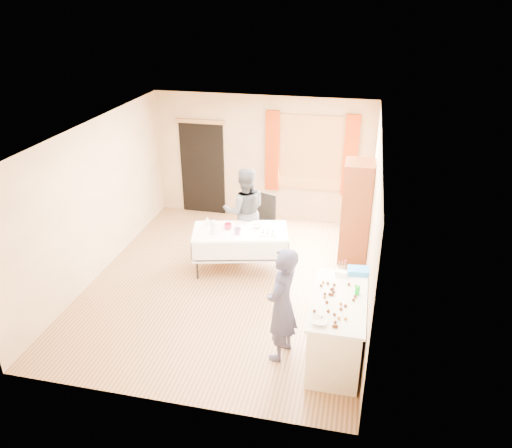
% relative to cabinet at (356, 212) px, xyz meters
% --- Properties ---
extents(floor, '(4.50, 5.50, 0.02)m').
position_rel_cabinet_xyz_m(floor, '(-1.99, -1.30, -0.93)').
color(floor, '#9E7047').
rests_on(floor, ground).
extents(ceiling, '(4.50, 5.50, 0.02)m').
position_rel_cabinet_xyz_m(ceiling, '(-1.99, -1.30, 1.69)').
color(ceiling, white).
rests_on(ceiling, floor).
extents(wall_back, '(4.50, 0.02, 2.60)m').
position_rel_cabinet_xyz_m(wall_back, '(-1.99, 1.46, 0.38)').
color(wall_back, tan).
rests_on(wall_back, floor).
extents(wall_front, '(4.50, 0.02, 2.60)m').
position_rel_cabinet_xyz_m(wall_front, '(-1.99, -4.06, 0.38)').
color(wall_front, tan).
rests_on(wall_front, floor).
extents(wall_left, '(0.02, 5.50, 2.60)m').
position_rel_cabinet_xyz_m(wall_left, '(-4.25, -1.30, 0.38)').
color(wall_left, tan).
rests_on(wall_left, floor).
extents(wall_right, '(0.02, 5.50, 2.60)m').
position_rel_cabinet_xyz_m(wall_right, '(0.27, -1.30, 0.38)').
color(wall_right, tan).
rests_on(wall_right, floor).
extents(window_frame, '(1.32, 0.06, 1.52)m').
position_rel_cabinet_xyz_m(window_frame, '(-0.99, 1.42, 0.58)').
color(window_frame, olive).
rests_on(window_frame, wall_back).
extents(window_pane, '(1.20, 0.02, 1.40)m').
position_rel_cabinet_xyz_m(window_pane, '(-0.99, 1.41, 0.58)').
color(window_pane, white).
rests_on(window_pane, wall_back).
extents(curtain_left, '(0.28, 0.06, 1.65)m').
position_rel_cabinet_xyz_m(curtain_left, '(-1.77, 1.37, 0.58)').
color(curtain_left, '#922E08').
rests_on(curtain_left, wall_back).
extents(curtain_right, '(0.28, 0.06, 1.65)m').
position_rel_cabinet_xyz_m(curtain_right, '(-0.21, 1.37, 0.58)').
color(curtain_right, '#922E08').
rests_on(curtain_right, wall_back).
extents(doorway, '(0.95, 0.04, 2.00)m').
position_rel_cabinet_xyz_m(doorway, '(-3.29, 1.43, 0.08)').
color(doorway, black).
rests_on(doorway, floor).
extents(door_lintel, '(1.05, 0.06, 0.08)m').
position_rel_cabinet_xyz_m(door_lintel, '(-3.29, 1.40, 1.10)').
color(door_lintel, olive).
rests_on(door_lintel, wall_back).
extents(cabinet, '(0.50, 0.60, 1.85)m').
position_rel_cabinet_xyz_m(cabinet, '(0.00, 0.00, 0.00)').
color(cabinet, brown).
rests_on(cabinet, floor).
extents(counter, '(0.70, 1.47, 0.91)m').
position_rel_cabinet_xyz_m(counter, '(-0.10, -2.77, -0.47)').
color(counter, '#F3E6CD').
rests_on(counter, floor).
extents(party_table, '(1.77, 1.18, 0.75)m').
position_rel_cabinet_xyz_m(party_table, '(-1.90, -0.80, -0.48)').
color(party_table, black).
rests_on(party_table, floor).
extents(chair, '(0.51, 0.51, 0.98)m').
position_rel_cabinet_xyz_m(chair, '(-1.74, 0.24, -0.63)').
color(chair, black).
rests_on(chair, floor).
extents(girl, '(0.77, 0.67, 1.61)m').
position_rel_cabinet_xyz_m(girl, '(-0.81, -2.90, -0.12)').
color(girl, '#2A2A4B').
rests_on(girl, floor).
extents(woman, '(1.18, 1.11, 1.64)m').
position_rel_cabinet_xyz_m(woman, '(-1.97, -0.16, -0.10)').
color(woman, black).
rests_on(woman, floor).
extents(soda_can, '(0.08, 0.08, 0.12)m').
position_rel_cabinet_xyz_m(soda_can, '(0.12, -2.61, 0.05)').
color(soda_can, '#0E981D').
rests_on(soda_can, counter).
extents(mixing_bowl, '(0.20, 0.20, 0.05)m').
position_rel_cabinet_xyz_m(mixing_bowl, '(-0.30, -3.32, 0.01)').
color(mixing_bowl, white).
rests_on(mixing_bowl, counter).
extents(foam_block, '(0.17, 0.13, 0.08)m').
position_rel_cabinet_xyz_m(foam_block, '(-0.11, -2.20, 0.03)').
color(foam_block, white).
rests_on(foam_block, counter).
extents(blue_basket, '(0.32, 0.23, 0.08)m').
position_rel_cabinet_xyz_m(blue_basket, '(0.12, -2.08, 0.03)').
color(blue_basket, '#2889EA').
rests_on(blue_basket, counter).
extents(pitcher, '(0.14, 0.14, 0.22)m').
position_rel_cabinet_xyz_m(pitcher, '(-2.30, -1.03, -0.06)').
color(pitcher, silver).
rests_on(pitcher, party_table).
extents(cup_red, '(0.20, 0.20, 0.10)m').
position_rel_cabinet_xyz_m(cup_red, '(-2.11, -0.80, -0.12)').
color(cup_red, '#B21838').
rests_on(cup_red, party_table).
extents(cup_rainbow, '(0.15, 0.15, 0.11)m').
position_rel_cabinet_xyz_m(cup_rainbow, '(-1.91, -0.96, -0.12)').
color(cup_rainbow, red).
rests_on(cup_rainbow, party_table).
extents(small_bowl, '(0.28, 0.28, 0.05)m').
position_rel_cabinet_xyz_m(small_bowl, '(-1.64, -0.63, -0.15)').
color(small_bowl, white).
rests_on(small_bowl, party_table).
extents(pastry_tray, '(0.31, 0.24, 0.02)m').
position_rel_cabinet_xyz_m(pastry_tray, '(-1.41, -0.82, -0.16)').
color(pastry_tray, white).
rests_on(pastry_tray, party_table).
extents(bottle, '(0.11, 0.11, 0.15)m').
position_rel_cabinet_xyz_m(bottle, '(-2.50, -0.74, -0.10)').
color(bottle, white).
rests_on(bottle, party_table).
extents(cake_balls, '(0.53, 1.00, 0.04)m').
position_rel_cabinet_xyz_m(cake_balls, '(-0.14, -2.84, 0.01)').
color(cake_balls, '#3F2314').
rests_on(cake_balls, counter).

